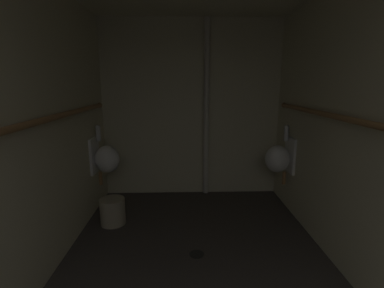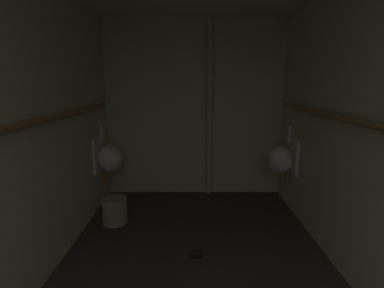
# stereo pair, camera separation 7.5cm
# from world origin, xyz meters

# --- Properties ---
(wall_left) EXTENTS (0.06, 4.14, 2.42)m
(wall_left) POSITION_xyz_m (-1.25, 2.01, 1.21)
(wall_left) COLOR beige
(wall_left) RESTS_ON ground
(wall_right) EXTENTS (0.06, 4.14, 2.42)m
(wall_right) POSITION_xyz_m (1.25, 2.01, 1.21)
(wall_right) COLOR beige
(wall_right) RESTS_ON ground
(wall_back) EXTENTS (2.57, 0.06, 2.42)m
(wall_back) POSITION_xyz_m (0.00, 4.05, 1.21)
(wall_back) COLOR beige
(wall_back) RESTS_ON ground
(urinal_left_mid) EXTENTS (0.32, 0.30, 0.76)m
(urinal_left_mid) POSITION_xyz_m (-1.08, 3.49, 0.67)
(urinal_left_mid) COLOR white
(urinal_right_mid) EXTENTS (0.32, 0.30, 0.76)m
(urinal_right_mid) POSITION_xyz_m (1.08, 3.44, 0.67)
(urinal_right_mid) COLOR white
(supply_pipe_left) EXTENTS (0.06, 3.43, 0.06)m
(supply_pipe_left) POSITION_xyz_m (-1.16, 2.01, 1.30)
(supply_pipe_left) COLOR #9E7042
(supply_pipe_right) EXTENTS (0.06, 3.33, 0.06)m
(supply_pipe_right) POSITION_xyz_m (1.16, 2.01, 1.30)
(supply_pipe_right) COLOR #9E7042
(standpipe_back_wall) EXTENTS (0.07, 0.07, 2.37)m
(standpipe_back_wall) POSITION_xyz_m (0.20, 3.94, 1.21)
(standpipe_back_wall) COLOR beige
(standpipe_back_wall) RESTS_ON ground
(floor_drain) EXTENTS (0.14, 0.14, 0.01)m
(floor_drain) POSITION_xyz_m (0.01, 2.46, 0.00)
(floor_drain) COLOR black
(floor_drain) RESTS_ON ground
(waste_bin) EXTENTS (0.28, 0.28, 0.30)m
(waste_bin) POSITION_xyz_m (-0.92, 3.09, 0.15)
(waste_bin) COLOR #9E937A
(waste_bin) RESTS_ON ground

